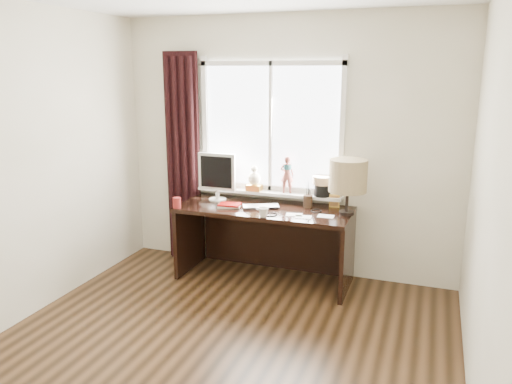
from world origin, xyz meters
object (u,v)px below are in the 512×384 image
at_px(red_cup, 177,203).
at_px(table_lamp, 348,176).
at_px(laptop, 261,207).
at_px(mug, 263,212).
at_px(desk, 267,228).
at_px(monitor, 217,174).

xyz_separation_m(red_cup, table_lamp, (1.60, 0.34, 0.31)).
xyz_separation_m(laptop, red_cup, (-0.77, -0.28, 0.04)).
bearing_deg(mug, table_lamp, 25.80).
bearing_deg(mug, red_cup, 180.00).
relative_size(laptop, table_lamp, 0.68).
distance_m(desk, table_lamp, 1.00).
relative_size(monitor, table_lamp, 0.94).
height_order(laptop, mug, mug).
bearing_deg(desk, red_cup, -153.62).
relative_size(red_cup, monitor, 0.21).
height_order(mug, desk, mug).
bearing_deg(laptop, table_lamp, -20.39).
relative_size(mug, table_lamp, 0.18).
xyz_separation_m(laptop, desk, (0.03, 0.12, -0.26)).
xyz_separation_m(laptop, table_lamp, (0.82, 0.06, 0.35)).
height_order(desk, table_lamp, table_lamp).
bearing_deg(red_cup, mug, 0.00).
relative_size(desk, monitor, 3.47).
relative_size(red_cup, desk, 0.06).
bearing_deg(table_lamp, mug, -154.20).
bearing_deg(mug, monitor, 147.68).
xyz_separation_m(mug, table_lamp, (0.70, 0.34, 0.32)).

